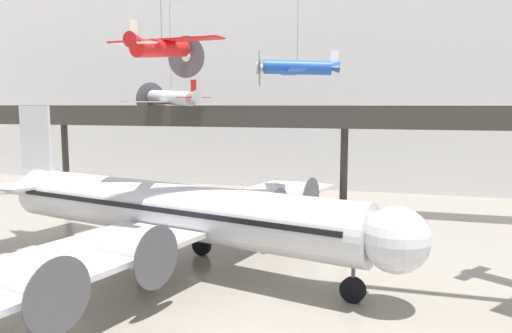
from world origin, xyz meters
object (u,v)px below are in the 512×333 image
(suspended_plane_red_highwing, at_px, (162,47))
(suspended_plane_silver_racer, at_px, (171,98))
(airliner_silver_main, at_px, (170,210))
(suspended_plane_blue_trainer, at_px, (297,68))

(suspended_plane_red_highwing, bearing_deg, suspended_plane_silver_racer, 30.79)
(airliner_silver_main, distance_m, suspended_plane_silver_racer, 20.55)
(suspended_plane_red_highwing, distance_m, suspended_plane_silver_racer, 20.19)
(suspended_plane_red_highwing, height_order, suspended_plane_silver_racer, suspended_plane_red_highwing)
(airliner_silver_main, height_order, suspended_plane_silver_racer, suspended_plane_silver_racer)
(suspended_plane_silver_racer, bearing_deg, airliner_silver_main, 144.68)
(suspended_plane_silver_racer, bearing_deg, suspended_plane_blue_trainer, -176.44)
(suspended_plane_red_highwing, xyz_separation_m, suspended_plane_silver_racer, (-8.25, 18.23, -2.63))
(suspended_plane_red_highwing, xyz_separation_m, suspended_plane_blue_trainer, (5.56, 11.46, -0.48))
(airliner_silver_main, bearing_deg, suspended_plane_blue_trainer, 76.09)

